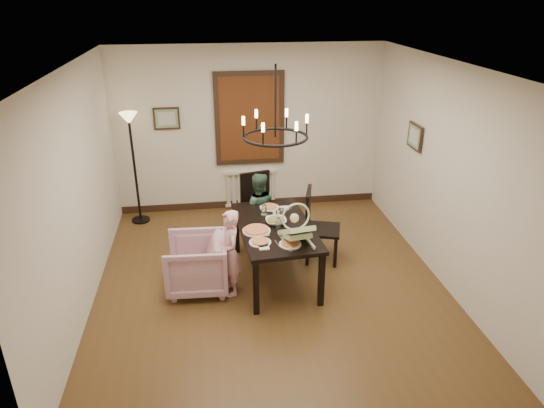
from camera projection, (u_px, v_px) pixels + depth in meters
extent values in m
cube|color=brown|center=(270.00, 281.00, 6.46)|extent=(4.50, 5.00, 0.01)
cube|color=white|center=(270.00, 65.00, 5.32)|extent=(4.50, 5.00, 0.01)
cube|color=beige|center=(250.00, 130.00, 8.15)|extent=(4.50, 0.01, 2.80)
cube|color=beige|center=(78.00, 194.00, 5.60)|extent=(0.01, 5.00, 2.80)
cube|color=beige|center=(444.00, 175.00, 6.18)|extent=(0.01, 5.00, 2.80)
cube|color=black|center=(275.00, 227.00, 6.28)|extent=(1.04, 1.70, 0.05)
cube|color=black|center=(256.00, 288.00, 5.68)|extent=(0.07, 0.07, 0.72)
cube|color=black|center=(237.00, 230.00, 7.04)|extent=(0.07, 0.07, 0.72)
cube|color=black|center=(321.00, 280.00, 5.84)|extent=(0.07, 0.07, 0.72)
cube|color=black|center=(290.00, 225.00, 7.20)|extent=(0.07, 0.07, 0.72)
imported|color=#D4A2B5|center=(197.00, 264.00, 6.19)|extent=(0.83, 0.81, 0.72)
imported|color=#EAA5B2|center=(230.00, 260.00, 6.05)|extent=(0.28, 0.38, 0.94)
imported|color=#335742|center=(258.00, 217.00, 7.16)|extent=(0.48, 0.38, 0.97)
imported|color=white|center=(276.00, 221.00, 6.30)|extent=(0.33, 0.33, 0.08)
cylinder|color=tan|center=(257.00, 230.00, 6.10)|extent=(0.35, 0.35, 0.04)
cylinder|color=silver|center=(278.00, 223.00, 6.16)|extent=(0.07, 0.07, 0.14)
cube|color=#5B2512|center=(250.00, 119.00, 8.04)|extent=(1.00, 0.03, 1.40)
cube|color=black|center=(167.00, 118.00, 7.85)|extent=(0.42, 0.03, 0.36)
cube|color=black|center=(415.00, 136.00, 6.89)|extent=(0.03, 0.42, 0.36)
torus|color=black|center=(275.00, 137.00, 5.80)|extent=(0.80, 0.80, 0.04)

